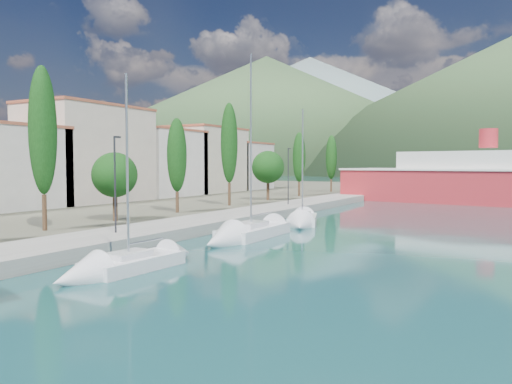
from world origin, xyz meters
The scene contains 9 objects.
ground centered at (0.00, 120.00, 0.00)m, with size 1400.00×1400.00×0.00m, color #18484A.
quay centered at (-9.00, 26.00, 0.40)m, with size 5.00×88.00×0.80m, color gray.
land_strip centered at (-47.00, 36.00, 0.35)m, with size 70.00×148.00×0.70m, color #565644.
town_buildings centered at (-32.00, 36.91, 5.57)m, with size 9.20×69.20×11.30m.
tree_row centered at (-14.39, 31.65, 5.78)m, with size 3.98×65.23×10.96m.
lamp_posts centered at (-9.00, 13.58, 4.08)m, with size 0.15×47.11×6.06m.
sailboat_near centered at (-3.00, 5.30, 0.28)m, with size 2.50×7.18×10.16m.
sailboat_mid centered at (-3.08, 17.07, 0.32)m, with size 2.59×9.45×13.55m.
sailboat_far centered at (-2.64, 26.55, 0.30)m, with size 4.68×7.59×10.64m.
Camera 1 is at (13.75, -11.02, 5.07)m, focal length 35.00 mm.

